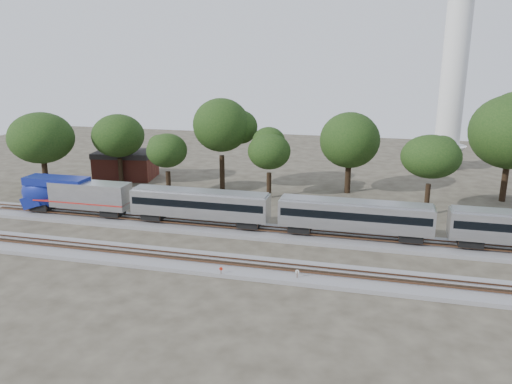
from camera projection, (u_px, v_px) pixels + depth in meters
The scene contains 15 objects.
ground at pixel (231, 251), 52.21m from camera, with size 160.00×160.00×0.00m, color #383328.
track_far at pixel (246, 230), 57.77m from camera, with size 160.00×5.00×0.73m.
track_near at pixel (219, 264), 48.42m from camera, with size 160.00×5.00×0.73m.
switch_stand_red at pixel (221, 271), 45.82m from camera, with size 0.33×0.06×1.04m.
switch_stand_white at pixel (297, 274), 45.00m from camera, with size 0.36×0.13×1.16m.
switch_lever at pixel (280, 280), 45.21m from camera, with size 0.50×0.30×0.30m, color #512D19.
brick_building at pixel (126, 164), 82.79m from camera, with size 10.34×8.00×4.54m.
tree_0 at pixel (41, 138), 74.31m from camera, with size 8.03×8.03×11.32m.
tree_1 at pixel (118, 136), 77.43m from camera, with size 7.86×7.86×11.08m.
tree_2 at pixel (167, 151), 71.13m from camera, with size 6.77×6.77×9.55m.
tree_3 at pixel (221, 125), 73.29m from camera, with size 10.04×10.04×14.15m.
tree_4 at pixel (269, 151), 70.08m from camera, with size 6.87×6.87×9.69m.
tree_5 at pixel (350, 140), 72.33m from camera, with size 8.04×8.04×11.33m.
tree_6 at pixel (431, 157), 61.99m from camera, with size 7.74×7.74×10.92m.
tree_7 at pixel (511, 132), 67.53m from camera, with size 9.92×9.92×13.99m.
Camera 1 is at (14.44, -46.58, 19.83)m, focal length 35.00 mm.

